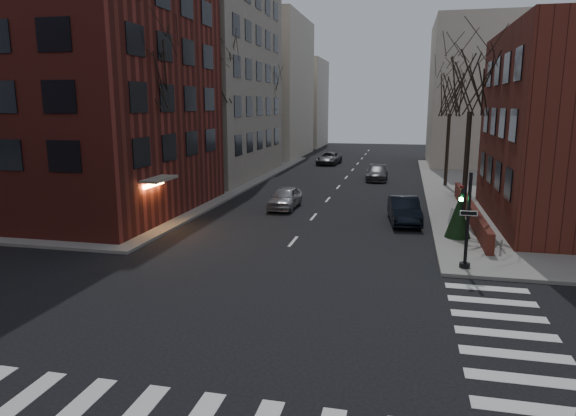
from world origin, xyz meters
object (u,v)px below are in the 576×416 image
(tree_left_b, at_px, (221,77))
(sandwich_board, at_px, (455,217))
(tree_right_a, at_px, (472,83))
(evergreen_shrub, at_px, (459,217))
(streetlamp_far, at_px, (278,129))
(tree_left_c, at_px, (268,93))
(tree_left_a, at_px, (145,74))
(tree_right_b, at_px, (451,95))
(streetlamp_near, at_px, (211,142))
(car_lane_silver, at_px, (285,198))
(parked_sedan, at_px, (404,210))
(traffic_signal, at_px, (466,227))
(car_lane_gray, at_px, (377,173))
(car_lane_far, at_px, (329,158))

(tree_left_b, xyz_separation_m, sandwich_board, (17.07, -8.89, -8.30))
(tree_right_a, relative_size, evergreen_shrub, 4.51)
(streetlamp_far, height_order, evergreen_shrub, streetlamp_far)
(tree_left_c, distance_m, tree_right_a, 28.17)
(tree_left_a, xyz_separation_m, tree_right_b, (17.60, 18.00, -0.88))
(streetlamp_near, bearing_deg, sandwich_board, -16.54)
(tree_left_a, height_order, streetlamp_near, tree_left_a)
(tree_left_a, distance_m, evergreen_shrub, 18.45)
(streetlamp_near, bearing_deg, tree_right_b, 30.47)
(evergreen_shrub, bearing_deg, streetlamp_near, 154.42)
(evergreen_shrub, bearing_deg, tree_left_a, -179.45)
(tree_left_c, bearing_deg, car_lane_silver, -71.88)
(tree_left_b, distance_m, parked_sedan, 18.49)
(traffic_signal, height_order, sandwich_board, traffic_signal)
(traffic_signal, xyz_separation_m, car_lane_gray, (-4.97, 25.74, -1.25))
(streetlamp_far, height_order, car_lane_silver, streetlamp_far)
(tree_right_b, xyz_separation_m, evergreen_shrub, (-0.63, -17.84, -6.36))
(tree_left_a, xyz_separation_m, car_lane_gray, (11.76, 20.73, -7.81))
(tree_right_b, xyz_separation_m, car_lane_gray, (-5.84, 2.73, -6.93))
(car_lane_gray, relative_size, sandwich_board, 4.95)
(traffic_signal, distance_m, parked_sedan, 8.96)
(sandwich_board, bearing_deg, streetlamp_near, 148.75)
(parked_sedan, xyz_separation_m, sandwich_board, (2.80, -0.42, -0.15))
(tree_left_b, relative_size, evergreen_shrub, 5.01)
(tree_right_b, bearing_deg, sandwich_board, -92.03)
(tree_left_b, relative_size, car_lane_far, 2.15)
(streetlamp_far, height_order, parked_sedan, streetlamp_far)
(tree_left_b, height_order, evergreen_shrub, tree_left_b)
(traffic_signal, height_order, tree_left_c, tree_left_c)
(traffic_signal, distance_m, car_lane_gray, 26.24)
(car_lane_gray, relative_size, evergreen_shrub, 2.11)
(car_lane_silver, relative_size, car_lane_far, 0.84)
(streetlamp_far, distance_m, car_lane_far, 7.65)
(traffic_signal, distance_m, tree_right_a, 10.92)
(tree_left_b, height_order, sandwich_board, tree_left_b)
(traffic_signal, xyz_separation_m, tree_left_b, (-16.74, 17.01, 7.00))
(streetlamp_far, distance_m, car_lane_silver, 22.83)
(tree_left_b, distance_m, streetlamp_far, 16.68)
(tree_left_b, xyz_separation_m, tree_right_b, (17.60, 6.00, -1.33))
(car_lane_far, xyz_separation_m, sandwich_board, (11.52, -29.52, -0.09))
(tree_left_a, bearing_deg, parked_sedan, 13.88)
(tree_right_a, height_order, sandwich_board, tree_right_a)
(tree_left_a, relative_size, evergreen_shrub, 4.76)
(tree_left_b, distance_m, sandwich_board, 20.96)
(car_lane_gray, bearing_deg, traffic_signal, -78.69)
(tree_left_b, xyz_separation_m, streetlamp_near, (0.60, -4.00, -4.68))
(sandwich_board, bearing_deg, streetlamp_far, 108.79)
(tree_right_a, bearing_deg, tree_right_b, 90.00)
(streetlamp_near, relative_size, car_lane_gray, 1.38)
(tree_right_a, bearing_deg, traffic_signal, -95.47)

